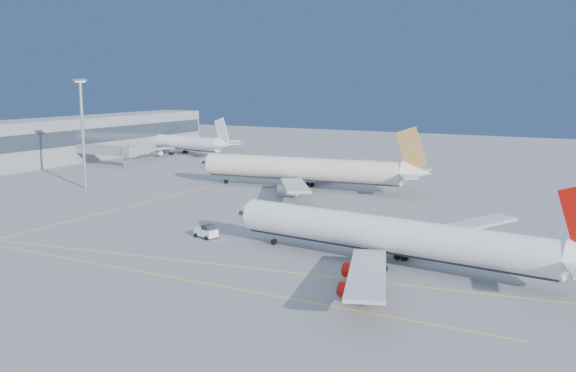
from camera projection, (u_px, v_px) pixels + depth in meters
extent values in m
plane|color=slate|center=(219.00, 253.00, 104.75)|extent=(500.00, 500.00, 0.00)
cube|color=gray|center=(88.00, 137.00, 231.16)|extent=(18.00, 110.00, 15.00)
cube|color=#3F4C59|center=(107.00, 134.00, 226.61)|extent=(0.40, 107.80, 5.00)
cube|color=gray|center=(104.00, 150.00, 210.89)|extent=(22.00, 3.00, 3.00)
cylinder|color=gray|center=(125.00, 159.00, 207.10)|extent=(0.70, 0.70, 5.20)
cube|color=gray|center=(129.00, 152.00, 205.74)|extent=(3.20, 3.60, 3.40)
cube|color=yellow|center=(192.00, 281.00, 90.25)|extent=(90.00, 0.18, 0.02)
cube|color=yellow|center=(197.00, 262.00, 99.54)|extent=(118.86, 16.88, 0.02)
cube|color=yellow|center=(150.00, 201.00, 149.52)|extent=(0.18, 140.00, 0.02)
cylinder|color=white|center=(386.00, 234.00, 97.49)|extent=(51.79, 11.01, 5.34)
cone|color=white|center=(243.00, 213.00, 113.08)|extent=(4.71, 5.76, 5.34)
cube|color=black|center=(251.00, 211.00, 112.01)|extent=(2.02, 5.20, 0.64)
cube|color=#B7B7BC|center=(367.00, 273.00, 82.99)|extent=(13.43, 26.72, 0.51)
cube|color=#B7B7BC|center=(451.00, 229.00, 107.23)|extent=(18.28, 25.07, 0.51)
cylinder|color=gray|center=(274.00, 236.00, 109.87)|extent=(0.22, 0.22, 2.12)
cylinder|color=black|center=(274.00, 242.00, 110.04)|extent=(1.08, 0.75, 1.01)
cylinder|color=gray|center=(380.00, 261.00, 94.44)|extent=(0.29, 0.29, 2.12)
cylinder|color=black|center=(380.00, 268.00, 94.61)|extent=(1.10, 0.94, 1.01)
cylinder|color=gray|center=(402.00, 250.00, 100.56)|extent=(0.29, 0.29, 2.12)
cylinder|color=black|center=(401.00, 257.00, 100.73)|extent=(1.10, 0.94, 1.01)
cylinder|color=#B10D07|center=(359.00, 272.00, 89.25)|extent=(4.64, 2.78, 2.30)
cylinder|color=#B10D07|center=(357.00, 292.00, 80.57)|extent=(4.64, 2.78, 2.30)
cylinder|color=#B10D07|center=(418.00, 242.00, 105.70)|extent=(4.64, 2.78, 2.30)
cylinder|color=#B10D07|center=(458.00, 236.00, 110.01)|extent=(4.64, 2.78, 2.30)
cylinder|color=beige|center=(300.00, 169.00, 166.13)|extent=(53.57, 10.98, 5.84)
cone|color=beige|center=(203.00, 163.00, 177.14)|extent=(5.15, 6.26, 5.84)
cone|color=beige|center=(417.00, 173.00, 154.51)|extent=(7.67, 6.22, 5.55)
cube|color=black|center=(210.00, 161.00, 176.30)|extent=(2.17, 5.68, 0.72)
cube|color=#B7B7BC|center=(295.00, 185.00, 149.87)|extent=(19.51, 27.19, 0.56)
cube|color=#B7B7BC|center=(338.00, 168.00, 179.14)|extent=(14.95, 28.71, 0.56)
cube|color=#B68044|center=(411.00, 149.00, 154.16)|extent=(7.88, 1.22, 10.84)
cylinder|color=gray|center=(226.00, 177.00, 175.03)|extent=(0.25, 0.25, 2.36)
cylinder|color=black|center=(226.00, 181.00, 175.23)|extent=(1.19, 0.82, 1.13)
cylinder|color=gray|center=(298.00, 185.00, 162.54)|extent=(0.33, 0.33, 2.36)
cylinder|color=black|center=(298.00, 189.00, 162.73)|extent=(1.21, 1.03, 1.13)
cylinder|color=gray|center=(310.00, 180.00, 170.09)|extent=(0.33, 0.33, 2.36)
cylinder|color=black|center=(310.00, 184.00, 170.28)|extent=(1.21, 1.03, 1.13)
cylinder|color=#B7B7BC|center=(288.00, 191.00, 153.91)|extent=(5.14, 3.03, 2.56)
cylinder|color=#B7B7BC|center=(325.00, 176.00, 177.97)|extent=(5.14, 3.03, 2.56)
cylinder|color=white|center=(177.00, 142.00, 245.43)|extent=(44.72, 12.60, 4.99)
cone|color=white|center=(136.00, 138.00, 260.23)|extent=(4.81, 5.60, 4.99)
cone|color=white|center=(224.00, 145.00, 229.84)|extent=(6.96, 5.74, 4.74)
cube|color=black|center=(139.00, 137.00, 259.11)|extent=(2.22, 4.91, 0.62)
cube|color=#B7B7BC|center=(156.00, 149.00, 232.69)|extent=(11.06, 24.37, 0.49)
cube|color=#B7B7BC|center=(209.00, 143.00, 253.63)|extent=(17.82, 22.16, 0.49)
cube|color=silver|center=(222.00, 131.00, 229.85)|extent=(6.81, 1.58, 9.42)
cylinder|color=gray|center=(146.00, 147.00, 257.08)|extent=(0.21, 0.21, 2.05)
cylinder|color=black|center=(146.00, 149.00, 257.24)|extent=(1.07, 0.78, 0.98)
cylinder|color=gray|center=(171.00, 151.00, 242.62)|extent=(0.28, 0.28, 2.05)
cylinder|color=black|center=(171.00, 153.00, 242.79)|extent=(1.10, 0.96, 0.98)
cylinder|color=gray|center=(185.00, 149.00, 248.14)|extent=(0.28, 0.28, 2.05)
cylinder|color=black|center=(185.00, 152.00, 248.31)|extent=(1.10, 0.96, 0.98)
cylinder|color=#B7B7BC|center=(157.00, 153.00, 236.36)|extent=(4.59, 2.93, 2.23)
cylinder|color=#B7B7BC|center=(201.00, 148.00, 253.58)|extent=(4.59, 2.93, 2.23)
cube|color=white|center=(206.00, 232.00, 114.91)|extent=(4.77, 3.27, 1.30)
cube|color=black|center=(208.00, 228.00, 114.30)|extent=(2.17, 2.25, 0.98)
cylinder|color=black|center=(196.00, 235.00, 115.25)|extent=(0.83, 0.57, 0.76)
cylinder|color=black|center=(206.00, 233.00, 116.86)|extent=(0.83, 0.57, 0.76)
cylinder|color=black|center=(206.00, 238.00, 113.16)|extent=(0.83, 0.57, 0.76)
cylinder|color=black|center=(216.00, 236.00, 114.77)|extent=(0.83, 0.57, 0.76)
cylinder|color=gray|center=(83.00, 135.00, 165.38)|extent=(0.78, 0.78, 27.76)
cube|color=gray|center=(80.00, 80.00, 163.08)|extent=(2.44, 2.44, 0.56)
cube|color=white|center=(80.00, 82.00, 163.15)|extent=(1.78, 1.78, 0.28)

